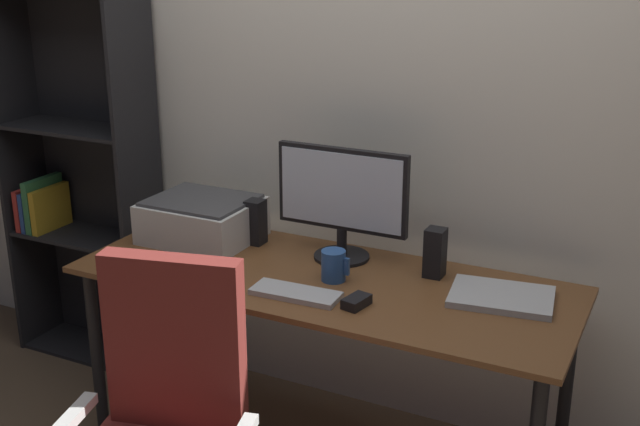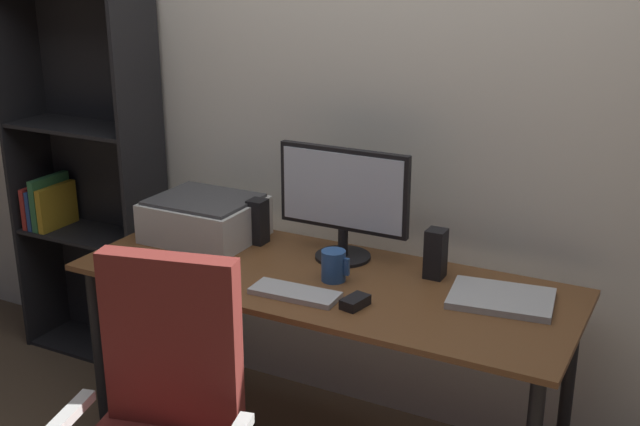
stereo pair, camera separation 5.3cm
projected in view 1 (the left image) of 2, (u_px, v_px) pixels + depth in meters
back_wall at (382, 90)px, 2.92m from camera, size 6.40×0.10×2.60m
desk at (322, 300)px, 2.71m from camera, size 1.71×0.65×0.74m
monitor at (342, 197)px, 2.77m from camera, size 0.49×0.20×0.41m
keyboard at (296, 293)px, 2.54m from camera, size 0.29×0.12×0.02m
mouse at (356, 302)px, 2.46m from camera, size 0.07×0.11×0.03m
coffee_mug at (334, 266)px, 2.64m from camera, size 0.10×0.08×0.11m
laptop at (502, 297)px, 2.51m from camera, size 0.35×0.27×0.02m
speaker_left at (256, 222)px, 2.96m from camera, size 0.06×0.07×0.17m
speaker_right at (435, 253)px, 2.66m from camera, size 0.06×0.07×0.17m
printer at (202, 219)px, 3.00m from camera, size 0.40×0.34×0.16m
bookshelf at (82, 184)px, 3.50m from camera, size 0.68×0.28×1.64m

